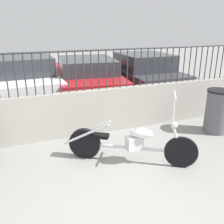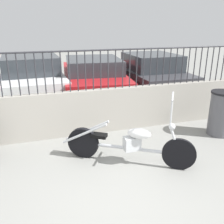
% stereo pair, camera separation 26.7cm
% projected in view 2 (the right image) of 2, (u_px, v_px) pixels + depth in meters
% --- Properties ---
extents(ground_plane, '(40.00, 40.00, 0.00)m').
position_uv_depth(ground_plane, '(114.00, 206.00, 3.37)').
color(ground_plane, gray).
extents(low_wall, '(9.35, 0.18, 0.98)m').
position_uv_depth(low_wall, '(79.00, 113.00, 5.41)').
color(low_wall, '#9E998E').
rests_on(low_wall, ground_plane).
extents(fence_railing, '(9.35, 0.04, 0.84)m').
position_uv_depth(fence_railing, '(77.00, 65.00, 5.06)').
color(fence_railing, '#2D2D33').
rests_on(fence_railing, low_wall).
extents(motorcycle_silver, '(2.05, 1.33, 1.28)m').
position_uv_depth(motorcycle_silver, '(123.00, 143.00, 4.32)').
color(motorcycle_silver, black).
rests_on(motorcycle_silver, ground_plane).
extents(trash_bin, '(0.54, 0.54, 0.97)m').
position_uv_depth(trash_bin, '(221.00, 113.00, 5.40)').
color(trash_bin, '#56565B').
rests_on(trash_bin, ground_plane).
extents(car_white, '(1.94, 4.14, 1.42)m').
position_uv_depth(car_white, '(32.00, 78.00, 7.81)').
color(car_white, black).
rests_on(car_white, ground_plane).
extents(car_red, '(2.27, 4.35, 1.30)m').
position_uv_depth(car_red, '(93.00, 77.00, 8.09)').
color(car_red, black).
rests_on(car_red, ground_plane).
extents(car_dark_grey, '(1.82, 3.98, 1.33)m').
position_uv_depth(car_dark_grey, '(149.00, 72.00, 8.94)').
color(car_dark_grey, black).
rests_on(car_dark_grey, ground_plane).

